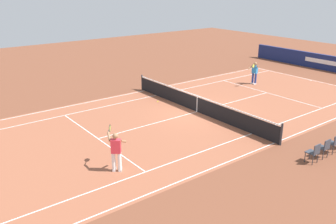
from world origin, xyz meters
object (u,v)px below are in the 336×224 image
tennis_net (197,104)px  tennis_player_near (116,150)px  spectator_chair_2 (334,142)px  spectator_chair_4 (314,152)px  tennis_player_far (255,72)px  spectator_chair_3 (324,147)px  tennis_ball (158,102)px

tennis_net → tennis_player_near: (7.25, 3.33, 0.44)m
spectator_chair_2 → spectator_chair_4: same height
tennis_player_near → tennis_player_far: size_ratio=1.00×
tennis_net → spectator_chair_3: bearing=92.7°
spectator_chair_2 → spectator_chair_3: bearing=0.0°
tennis_ball → spectator_chair_3: spectator_chair_3 is taller
tennis_player_far → spectator_chair_3: 12.07m
spectator_chair_4 → spectator_chair_3: bearing=180.0°
tennis_player_far → spectator_chair_2: 11.63m
tennis_net → spectator_chair_4: (0.41, 7.71, 0.03)m
tennis_player_near → spectator_chair_3: bearing=150.0°
tennis_player_near → tennis_ball: bearing=-136.3°
tennis_player_near → spectator_chair_2: bearing=152.4°
tennis_net → tennis_player_far: tennis_player_far is taller
tennis_player_near → spectator_chair_3: 8.80m
tennis_net → tennis_player_near: 7.99m
tennis_ball → spectator_chair_4: bearing=91.9°
tennis_player_near → spectator_chair_2: tennis_player_near is taller
tennis_player_near → tennis_player_far: 15.65m
spectator_chair_2 → spectator_chair_3: size_ratio=1.00×
spectator_chair_4 → tennis_net: bearing=-93.0°
tennis_player_near → spectator_chair_2: size_ratio=1.93×
tennis_player_far → spectator_chair_2: size_ratio=1.93×
tennis_ball → spectator_chair_3: bearing=96.1°
spectator_chair_4 → tennis_ball: bearing=-88.1°
spectator_chair_2 → spectator_chair_4: bearing=0.0°
tennis_net → spectator_chair_4: 7.72m
tennis_net → tennis_player_far: (-7.45, -2.05, 0.44)m
tennis_net → spectator_chair_4: size_ratio=13.30×
tennis_player_near → spectator_chair_4: (-6.84, 4.39, -0.41)m
tennis_ball → spectator_chair_2: 10.76m
tennis_player_near → spectator_chair_4: size_ratio=1.93×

